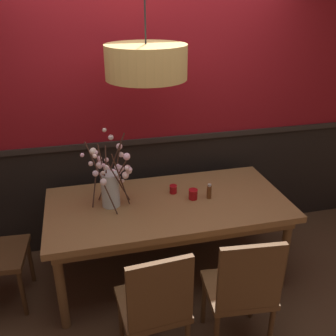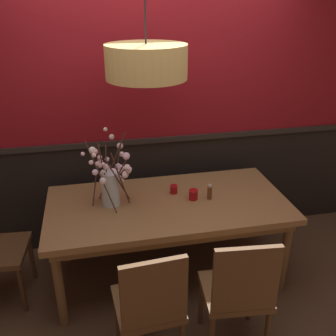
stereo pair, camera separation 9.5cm
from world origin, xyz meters
name	(u,v)px [view 1 (the left image)]	position (x,y,z in m)	size (l,w,h in m)	color
ground_plane	(168,273)	(0.00, 0.00, 0.00)	(24.00, 24.00, 0.00)	#4C3321
back_wall	(150,107)	(0.00, 0.69, 1.36)	(5.70, 0.14, 2.73)	black
dining_table	(168,210)	(0.00, 0.00, 0.66)	(1.97, 0.97, 0.74)	olive
chair_near_side_left	(155,305)	(-0.30, -0.88, 0.53)	(0.45, 0.46, 0.95)	brown
chair_near_side_right	(242,289)	(0.29, -0.88, 0.53)	(0.48, 0.45, 0.96)	brown
chair_far_side_right	(176,175)	(0.31, 0.90, 0.53)	(0.46, 0.44, 0.95)	brown
vase_with_blossoms	(111,183)	(-0.45, 0.06, 0.94)	(0.37, 0.46, 0.59)	silver
candle_holder_nearer_center	(173,189)	(0.08, 0.14, 0.78)	(0.07, 0.07, 0.07)	#9E0F14
candle_holder_nearer_edge	(193,194)	(0.22, 0.00, 0.79)	(0.08, 0.08, 0.09)	#9E0F14
condiment_bottle	(209,192)	(0.35, -0.02, 0.80)	(0.04, 0.04, 0.13)	brown
pendant_lamp	(146,62)	(-0.15, 0.06, 1.87)	(0.59, 0.59, 0.99)	tan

